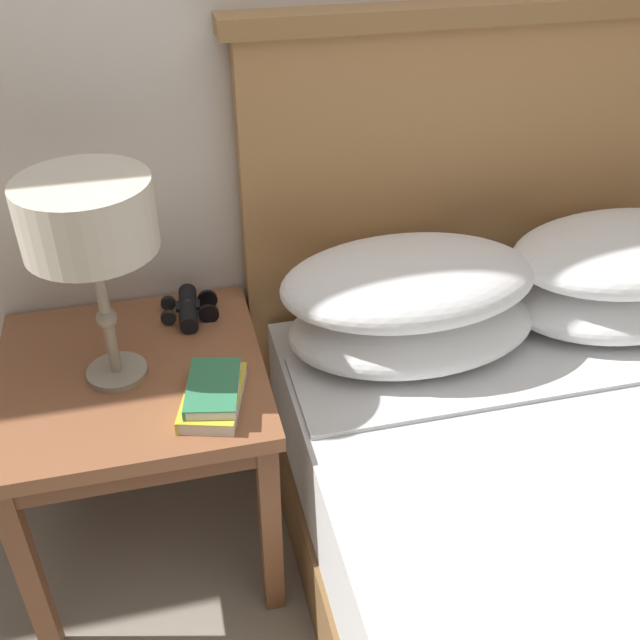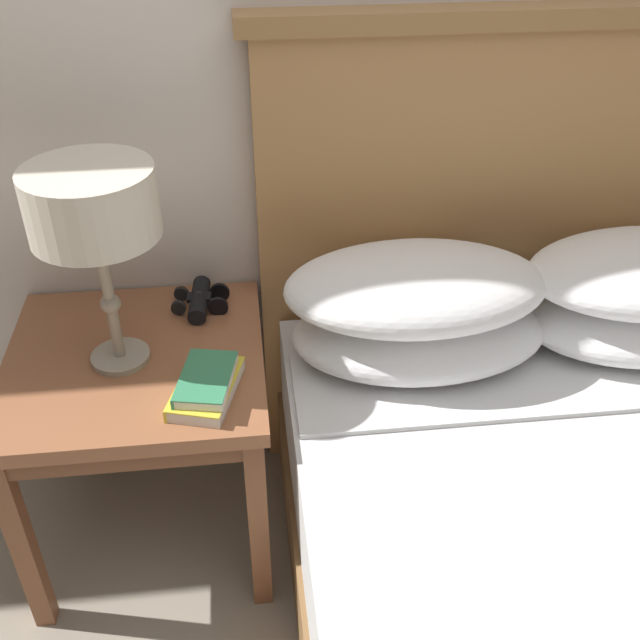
{
  "view_description": "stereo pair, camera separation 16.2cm",
  "coord_description": "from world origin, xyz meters",
  "px_view_note": "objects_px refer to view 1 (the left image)",
  "views": [
    {
      "loc": [
        -0.46,
        -0.71,
        1.58
      ],
      "look_at": [
        -0.14,
        0.59,
        0.66
      ],
      "focal_mm": 42.0,
      "sensor_mm": 36.0,
      "label": 1
    },
    {
      "loc": [
        -0.3,
        -0.74,
        1.58
      ],
      "look_at": [
        -0.14,
        0.59,
        0.66
      ],
      "focal_mm": 42.0,
      "sensor_mm": 36.0,
      "label": 2
    }
  ],
  "objects_px": {
    "nightstand": "(135,396)",
    "binoculars_pair": "(189,308)",
    "book_stacked_on_top": "(212,388)",
    "table_lamp": "(88,222)",
    "book_on_nightstand": "(212,397)",
    "bed": "(615,555)"
  },
  "relations": [
    {
      "from": "book_stacked_on_top",
      "to": "bed",
      "type": "bearing_deg",
      "value": -26.08
    },
    {
      "from": "bed",
      "to": "binoculars_pair",
      "type": "xyz_separation_m",
      "value": [
        -0.78,
        0.71,
        0.27
      ]
    },
    {
      "from": "binoculars_pair",
      "to": "nightstand",
      "type": "bearing_deg",
      "value": -129.03
    },
    {
      "from": "nightstand",
      "to": "table_lamp",
      "type": "distance_m",
      "value": 0.45
    },
    {
      "from": "table_lamp",
      "to": "book_on_nightstand",
      "type": "xyz_separation_m",
      "value": [
        0.19,
        -0.14,
        -0.35
      ]
    },
    {
      "from": "bed",
      "to": "binoculars_pair",
      "type": "bearing_deg",
      "value": 137.66
    },
    {
      "from": "bed",
      "to": "book_on_nightstand",
      "type": "height_order",
      "value": "bed"
    },
    {
      "from": "bed",
      "to": "table_lamp",
      "type": "xyz_separation_m",
      "value": [
        -0.95,
        0.52,
        0.62
      ]
    },
    {
      "from": "table_lamp",
      "to": "book_on_nightstand",
      "type": "height_order",
      "value": "table_lamp"
    },
    {
      "from": "nightstand",
      "to": "binoculars_pair",
      "type": "relative_size",
      "value": 3.59
    },
    {
      "from": "table_lamp",
      "to": "book_on_nightstand",
      "type": "bearing_deg",
      "value": -37.11
    },
    {
      "from": "table_lamp",
      "to": "book_stacked_on_top",
      "type": "relative_size",
      "value": 2.38
    },
    {
      "from": "bed",
      "to": "binoculars_pair",
      "type": "height_order",
      "value": "bed"
    },
    {
      "from": "book_stacked_on_top",
      "to": "table_lamp",
      "type": "bearing_deg",
      "value": 142.55
    },
    {
      "from": "nightstand",
      "to": "binoculars_pair",
      "type": "height_order",
      "value": "binoculars_pair"
    },
    {
      "from": "bed",
      "to": "table_lamp",
      "type": "relative_size",
      "value": 4.12
    },
    {
      "from": "nightstand",
      "to": "bed",
      "type": "height_order",
      "value": "bed"
    },
    {
      "from": "nightstand",
      "to": "binoculars_pair",
      "type": "xyz_separation_m",
      "value": [
        0.15,
        0.18,
        0.1
      ]
    },
    {
      "from": "nightstand",
      "to": "bed",
      "type": "bearing_deg",
      "value": -29.67
    },
    {
      "from": "bed",
      "to": "book_on_nightstand",
      "type": "distance_m",
      "value": 0.89
    },
    {
      "from": "table_lamp",
      "to": "nightstand",
      "type": "bearing_deg",
      "value": 16.94
    },
    {
      "from": "bed",
      "to": "book_stacked_on_top",
      "type": "xyz_separation_m",
      "value": [
        -0.76,
        0.37,
        0.29
      ]
    }
  ]
}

